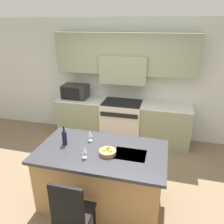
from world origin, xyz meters
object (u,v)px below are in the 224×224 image
object	(u,v)px
range_stove	(122,121)
wine_glass_far	(90,134)
wine_glass_near	(84,150)
wine_bottle	(64,138)
island_chair	(72,212)
fruit_bowl	(108,152)
microwave	(75,92)

from	to	relation	value
range_stove	wine_glass_far	xyz separation A→B (m)	(-0.13, -1.75, 0.56)
wine_glass_near	wine_glass_far	xyz separation A→B (m)	(-0.08, 0.45, 0.00)
wine_glass_far	wine_bottle	bearing A→B (deg)	-150.78
island_chair	wine_bottle	xyz separation A→B (m)	(-0.47, 0.86, 0.45)
wine_bottle	fruit_bowl	size ratio (longest dim) A/B	1.24
microwave	wine_bottle	xyz separation A→B (m)	(0.66, -1.96, -0.08)
wine_glass_near	range_stove	bearing A→B (deg)	88.76
range_stove	wine_glass_far	bearing A→B (deg)	-94.22
range_stove	island_chair	world-z (taller)	island_chair
wine_glass_near	fruit_bowl	size ratio (longest dim) A/B	0.77
wine_bottle	island_chair	bearing A→B (deg)	-61.51
island_chair	wine_bottle	bearing A→B (deg)	118.49
range_stove	microwave	bearing A→B (deg)	179.05
wine_glass_far	fruit_bowl	distance (m)	0.46
wine_glass_far	fruit_bowl	size ratio (longest dim) A/B	0.77
microwave	island_chair	size ratio (longest dim) A/B	0.57
microwave	island_chair	xyz separation A→B (m)	(1.13, -2.82, -0.53)
wine_glass_far	island_chair	bearing A→B (deg)	-82.76
range_stove	wine_bottle	xyz separation A→B (m)	(-0.46, -1.94, 0.54)
wine_glass_near	fruit_bowl	world-z (taller)	wine_glass_near
island_chair	wine_bottle	distance (m)	1.08
island_chair	fruit_bowl	distance (m)	0.88
wine_glass_near	wine_glass_far	size ratio (longest dim) A/B	1.00
wine_bottle	wine_glass_near	bearing A→B (deg)	-32.58
island_chair	wine_glass_far	distance (m)	1.15
microwave	island_chair	distance (m)	3.08
range_stove	wine_glass_far	distance (m)	1.84
range_stove	wine_glass_far	world-z (taller)	wine_glass_far
microwave	fruit_bowl	distance (m)	2.46
microwave	wine_glass_near	xyz separation A→B (m)	(1.08, -2.22, -0.07)
island_chair	fruit_bowl	bearing A→B (deg)	73.83
microwave	wine_glass_far	world-z (taller)	microwave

